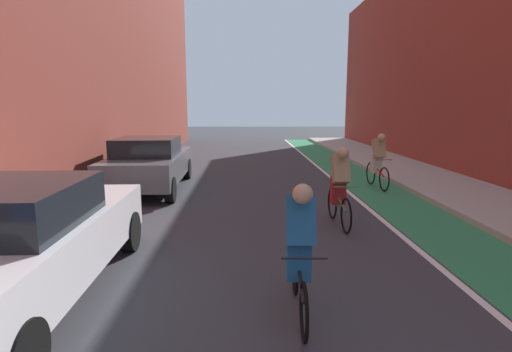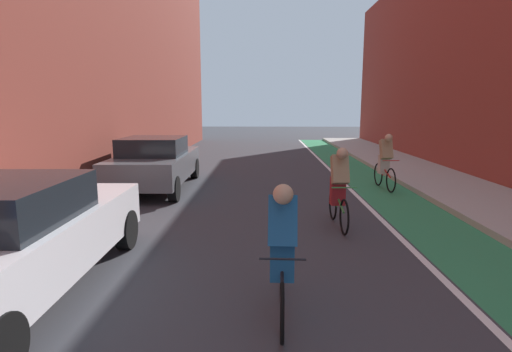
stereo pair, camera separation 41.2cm
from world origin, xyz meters
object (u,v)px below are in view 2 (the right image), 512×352
at_px(parked_sedan_gray, 156,162).
at_px(cyclist_far, 385,160).
at_px(parked_sedan_white, 9,237).
at_px(cyclist_mid, 282,249).
at_px(cyclist_trailing, 339,185).

relative_size(parked_sedan_gray, cyclist_far, 2.62).
relative_size(parked_sedan_white, cyclist_mid, 2.74).
bearing_deg(parked_sedan_white, cyclist_mid, -6.54).
distance_m(cyclist_trailing, cyclist_far, 4.33).
bearing_deg(cyclist_mid, parked_sedan_gray, 115.13).
relative_size(cyclist_trailing, cyclist_far, 0.99).
bearing_deg(parked_sedan_gray, cyclist_trailing, -38.42).
xyz_separation_m(cyclist_trailing, cyclist_far, (2.04, 3.82, 0.00)).
bearing_deg(cyclist_far, parked_sedan_white, -133.97).
xyz_separation_m(parked_sedan_white, cyclist_mid, (3.41, -0.39, 0.02)).
bearing_deg(cyclist_far, parked_sedan_gray, -179.11).
bearing_deg(cyclist_mid, cyclist_far, 65.72).
bearing_deg(parked_sedan_white, cyclist_far, 46.03).
distance_m(parked_sedan_white, parked_sedan_gray, 6.87).
relative_size(parked_sedan_gray, cyclist_trailing, 2.64).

